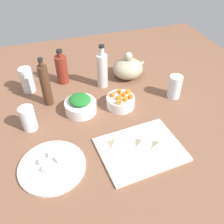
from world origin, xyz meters
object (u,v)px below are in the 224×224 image
Objects in this scene: plate_tofu at (52,166)px; bowl_greens at (81,107)px; drinking_glass_0 at (28,118)px; bowl_carrots at (121,102)px; drinking_glass_1 at (175,87)px; drinking_glass_2 at (27,80)px; bottle_2 at (102,70)px; bottle_0 at (62,69)px; cutting_board at (141,149)px; teapot at (128,68)px; bottle_1 at (45,85)px.

bowl_greens is (17.34, 29.05, 2.22)cm from plate_tofu.
bowl_carrots is at bearing 3.43° from drinking_glass_0.
drinking_glass_2 is (-70.66, 27.58, 0.73)cm from drinking_glass_1.
bowl_carrots is at bearing -79.77° from bottle_2.
bowl_greens is 33.97cm from drinking_glass_2.
bottle_2 is (19.85, -10.24, 1.64)cm from bottle_0.
cutting_board is 36.17cm from bowl_greens.
bowl_greens is at bearing -131.63° from bottle_2.
plate_tofu is 1.39× the size of teapot.
drinking_glass_2 is at bearing 95.52° from plate_tofu.
bowl_carrots is at bearing 178.62° from drinking_glass_1.
bowl_greens is 38.89cm from teapot.
bottle_1 reaches higher than teapot.
drinking_glass_1 is (16.15, -24.48, 0.12)cm from teapot.
drinking_glass_1 is (32.18, -20.39, -3.91)cm from bottle_2.
plate_tofu is 45.83cm from bowl_carrots.
bottle_1 is (-33.36, 12.80, 8.39)cm from bowl_carrots.
plate_tofu is 25.98cm from drinking_glass_0.
teapot is at bearing 13.48° from bottle_1.
cutting_board is at bearing -136.26° from drinking_glass_1.
bowl_greens is (-18.00, 31.29, 2.32)cm from cutting_board.
plate_tofu is 1.07× the size of bottle_2.
bowl_carrots is 43.41cm from drinking_glass_0.
teapot is at bearing 62.32° from bowl_carrots.
bottle_1 is at bearing 167.72° from drinking_glass_1.
bowl_carrots is 1.15× the size of drinking_glass_1.
bottle_2 reaches higher than plate_tofu.
bottle_0 reaches higher than drinking_glass_0.
bowl_greens is 0.59× the size of bottle_1.
bottle_1 is at bearing 141.67° from bowl_greens.
bottle_0 is at bearing 170.27° from teapot.
drinking_glass_2 is (-22.57, 25.08, 3.89)cm from bowl_greens.
plate_tofu is 71.14cm from teapot.
bowl_carrots reaches higher than cutting_board.
bottle_1 is at bearing -166.52° from teapot.
plate_tofu is 2.25× the size of drinking_glass_0.
bowl_greens is at bearing 59.17° from plate_tofu.
teapot is at bearing 34.54° from bowl_greens.
drinking_glass_1 is at bearing 43.74° from cutting_board.
bottle_2 is 38.30cm from drinking_glass_1.
plate_tofu is at bearing -134.00° from teapot.
bottle_0 is at bearing 58.65° from drinking_glass_0.
bottle_1 is 19.06cm from drinking_glass_0.
drinking_glass_2 is (-5.23, 54.14, 6.11)cm from plate_tofu.
drinking_glass_1 is (52.04, -30.63, -2.27)cm from bottle_0.
cutting_board is at bearing -52.97° from bottle_1.
bowl_greens is at bearing 174.69° from bowl_carrots.
bowl_greens is at bearing -82.00° from bottle_0.
bottle_1 is 2.10× the size of drinking_glass_1.
bowl_carrots is 0.58× the size of bottle_2.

